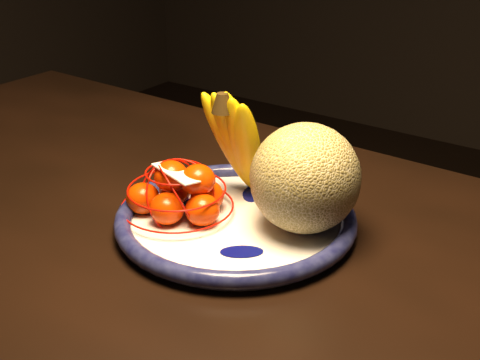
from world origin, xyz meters
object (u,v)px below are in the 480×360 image
Objects in this scene: fruit_bowl at (236,220)px; mandarin_bag at (180,194)px; dining_table at (142,268)px; banana_bunch at (239,139)px; cantaloupe at (305,178)px.

mandarin_bag is (-0.07, -0.03, 0.03)m from fruit_bowl.
banana_bunch is (0.08, 0.13, 0.18)m from dining_table.
fruit_bowl is 0.09m from mandarin_bag.
dining_table is at bearing -152.74° from fruit_bowl.
banana_bunch is at bearing 167.35° from cantaloupe.
cantaloupe is (0.09, 0.04, 0.07)m from fruit_bowl.
cantaloupe is 0.13m from banana_bunch.
mandarin_bag reaches higher than dining_table.
dining_table is 0.16m from fruit_bowl.
banana_bunch is 0.12m from mandarin_bag.
cantaloupe is 0.18m from mandarin_bag.
fruit_bowl is 2.28× the size of cantaloupe.
banana_bunch is (-0.12, 0.03, 0.02)m from cantaloupe.
cantaloupe is at bearing 26.92° from dining_table.
fruit_bowl is 1.86× the size of banana_bunch.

